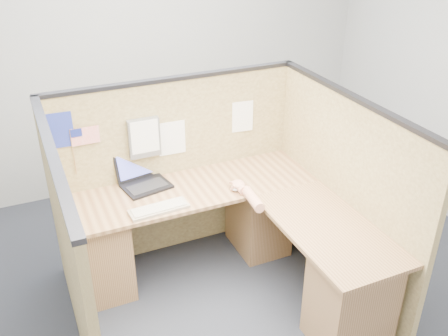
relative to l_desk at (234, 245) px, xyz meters
name	(u,v)px	position (x,y,z in m)	size (l,w,h in m)	color
floor	(227,316)	(-0.18, -0.29, -0.39)	(5.00, 5.00, 0.00)	#1E222B
wall_back	(132,53)	(-0.18, 1.96, 1.01)	(5.00, 5.00, 0.00)	#A8AAAE
cubicle_partitions	(203,199)	(-0.18, 0.14, 0.38)	(2.06, 1.83, 1.53)	brown
l_desk	(234,245)	(0.00, 0.00, 0.00)	(1.95, 1.75, 0.73)	brown
laptop	(144,176)	(-0.50, 0.61, 0.40)	(0.39, 0.40, 0.25)	black
keyboard	(159,209)	(-0.51, 0.19, 0.35)	(0.44, 0.17, 0.03)	gray
mouse	(238,187)	(0.13, 0.22, 0.36)	(0.12, 0.07, 0.05)	silver
hand_forearm	(248,194)	(0.14, 0.07, 0.38)	(0.12, 0.42, 0.09)	tan
blue_poster	(59,131)	(-1.06, 0.68, 0.86)	(0.20, 0.00, 0.27)	#212E97
american_flag	(82,138)	(-0.91, 0.67, 0.78)	(0.21, 0.01, 0.36)	olive
file_holder	(144,138)	(-0.46, 0.66, 0.71)	(0.24, 0.05, 0.31)	slate
paper_left	(172,138)	(-0.23, 0.68, 0.65)	(0.22, 0.00, 0.28)	white
paper_right	(241,117)	(0.38, 0.68, 0.73)	(0.21, 0.00, 0.26)	white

